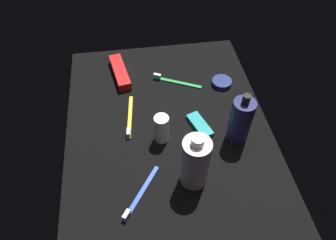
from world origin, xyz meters
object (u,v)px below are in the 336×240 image
(lotion_bottle, at_px, (241,120))
(toothbrush_blue, at_px, (139,195))
(toothbrush_green, at_px, (174,81))
(deodorant_stick, at_px, (162,129))
(cream_tin_left, at_px, (222,82))
(toothbrush_yellow, at_px, (130,118))
(bodywash_bottle, at_px, (195,162))
(snack_bar_teal, at_px, (200,125))
(toothpaste_box_red, at_px, (120,72))

(lotion_bottle, relative_size, toothbrush_blue, 1.17)
(lotion_bottle, distance_m, toothbrush_green, 0.32)
(deodorant_stick, height_order, cream_tin_left, deodorant_stick)
(lotion_bottle, relative_size, toothbrush_yellow, 1.00)
(bodywash_bottle, relative_size, deodorant_stick, 1.96)
(deodorant_stick, relative_size, toothbrush_blue, 0.62)
(deodorant_stick, relative_size, toothbrush_green, 0.57)
(cream_tin_left, bearing_deg, toothbrush_yellow, 109.60)
(deodorant_stick, bearing_deg, toothbrush_yellow, 45.58)
(bodywash_bottle, relative_size, toothbrush_blue, 1.22)
(toothbrush_blue, height_order, cream_tin_left, toothbrush_blue)
(toothbrush_yellow, xyz_separation_m, cream_tin_left, (0.12, -0.34, 0.00))
(toothbrush_blue, distance_m, snack_bar_teal, 0.30)
(toothbrush_yellow, bearing_deg, lotion_bottle, -110.18)
(lotion_bottle, bearing_deg, snack_bar_teal, 61.74)
(bodywash_bottle, height_order, deodorant_stick, bodywash_bottle)
(toothbrush_green, height_order, snack_bar_teal, toothbrush_green)
(toothbrush_green, bearing_deg, snack_bar_teal, -167.66)
(toothpaste_box_red, height_order, snack_bar_teal, toothpaste_box_red)
(lotion_bottle, height_order, toothbrush_yellow, lotion_bottle)
(cream_tin_left, bearing_deg, snack_bar_teal, 146.85)
(lotion_bottle, xyz_separation_m, toothbrush_green, (0.27, 0.15, -0.07))
(toothpaste_box_red, xyz_separation_m, snack_bar_teal, (-0.28, -0.24, -0.01))
(toothbrush_blue, xyz_separation_m, cream_tin_left, (0.40, -0.33, 0.00))
(lotion_bottle, relative_size, bodywash_bottle, 0.96)
(deodorant_stick, bearing_deg, bodywash_bottle, -156.04)
(toothbrush_yellow, bearing_deg, bodywash_bottle, -146.64)
(toothpaste_box_red, bearing_deg, toothbrush_yellow, 175.07)
(bodywash_bottle, xyz_separation_m, toothpaste_box_red, (0.46, 0.18, -0.07))
(bodywash_bottle, relative_size, snack_bar_teal, 1.81)
(toothbrush_blue, distance_m, cream_tin_left, 0.52)
(lotion_bottle, distance_m, toothpaste_box_red, 0.48)
(toothpaste_box_red, bearing_deg, toothbrush_blue, 172.98)
(bodywash_bottle, relative_size, toothbrush_yellow, 1.04)
(bodywash_bottle, height_order, toothbrush_green, bodywash_bottle)
(lotion_bottle, xyz_separation_m, toothbrush_blue, (-0.16, 0.31, -0.07))
(toothbrush_green, xyz_separation_m, toothbrush_yellow, (-0.16, 0.17, 0.00))
(lotion_bottle, bearing_deg, cream_tin_left, -3.61)
(toothbrush_green, distance_m, snack_bar_teal, 0.22)
(toothbrush_blue, bearing_deg, lotion_bottle, -63.35)
(cream_tin_left, bearing_deg, toothbrush_blue, 140.25)
(lotion_bottle, relative_size, toothbrush_green, 1.08)
(lotion_bottle, distance_m, toothbrush_blue, 0.36)
(lotion_bottle, xyz_separation_m, toothpaste_box_red, (0.34, 0.34, -0.06))
(lotion_bottle, relative_size, deodorant_stick, 1.89)
(lotion_bottle, xyz_separation_m, cream_tin_left, (0.24, -0.02, -0.07))
(bodywash_bottle, relative_size, toothpaste_box_red, 1.07)
(toothbrush_yellow, distance_m, snack_bar_teal, 0.23)
(bodywash_bottle, relative_size, cream_tin_left, 2.70)
(bodywash_bottle, xyz_separation_m, toothbrush_green, (0.40, -0.01, -0.08))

